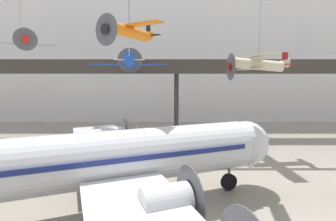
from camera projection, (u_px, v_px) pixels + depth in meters
The scene contains 7 objects.
hangar_back_wall at pixel (176, 52), 50.68m from camera, with size 140.00×3.00×27.09m.
mezzanine_walkway at pixel (178, 72), 38.52m from camera, with size 110.00×3.20×11.26m.
airliner_silver_main at pixel (104, 160), 16.92m from camera, with size 25.32×29.59×10.49m.
suspended_plane_orange_highwing at pixel (131, 31), 21.85m from camera, with size 6.16×5.70×9.90m.
suspended_plane_blue_trainer at pixel (131, 62), 32.35m from camera, with size 9.60×7.87×11.69m.
suspended_plane_silver_racer at pixel (24, 42), 31.31m from camera, with size 6.36×5.89×9.42m.
suspended_plane_cream_biplane at pixel (259, 64), 29.21m from camera, with size 6.98×8.55×12.59m.
Camera 1 is at (-1.28, -13.02, 9.03)m, focal length 28.00 mm.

